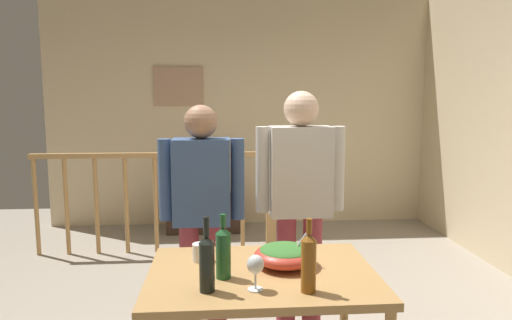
% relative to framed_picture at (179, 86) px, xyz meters
% --- Properties ---
extents(back_wall, '(4.81, 0.10, 2.89)m').
position_rel_framed_picture_xyz_m(back_wall, '(0.77, 0.06, -0.30)').
color(back_wall, beige).
rests_on(back_wall, ground_plane).
extents(framed_picture, '(0.60, 0.03, 0.48)m').
position_rel_framed_picture_xyz_m(framed_picture, '(0.00, 0.00, 0.00)').
color(framed_picture, tan).
extents(stair_railing, '(2.50, 0.10, 1.10)m').
position_rel_framed_picture_xyz_m(stair_railing, '(0.19, -1.06, -1.11)').
color(stair_railing, '#B2844C').
rests_on(stair_railing, ground_plane).
extents(tv_console, '(0.90, 0.40, 0.42)m').
position_rel_framed_picture_xyz_m(tv_console, '(0.31, -0.29, -1.54)').
color(tv_console, '#38281E').
rests_on(tv_console, ground_plane).
extents(flat_screen_tv, '(0.61, 0.12, 0.43)m').
position_rel_framed_picture_xyz_m(flat_screen_tv, '(0.31, -0.32, -1.07)').
color(flat_screen_tv, black).
rests_on(flat_screen_tv, tv_console).
extents(serving_table, '(1.14, 0.81, 0.76)m').
position_rel_framed_picture_xyz_m(serving_table, '(0.71, -3.63, -1.07)').
color(serving_table, '#B2844C').
rests_on(serving_table, ground_plane).
extents(salad_bowl, '(0.32, 0.32, 0.19)m').
position_rel_framed_picture_xyz_m(salad_bowl, '(0.83, -3.56, -0.93)').
color(salad_bowl, '#CC3D2D').
rests_on(salad_bowl, serving_table).
extents(wine_glass, '(0.08, 0.08, 0.16)m').
position_rel_framed_picture_xyz_m(wine_glass, '(0.66, -3.85, -0.87)').
color(wine_glass, silver).
rests_on(wine_glass, serving_table).
extents(wine_bottle_amber, '(0.07, 0.07, 0.34)m').
position_rel_framed_picture_xyz_m(wine_bottle_amber, '(0.89, -3.89, -0.85)').
color(wine_bottle_amber, brown).
rests_on(wine_bottle_amber, serving_table).
extents(wine_bottle_green, '(0.07, 0.07, 0.31)m').
position_rel_framed_picture_xyz_m(wine_bottle_green, '(0.51, -3.69, -0.86)').
color(wine_bottle_green, '#1E5628').
rests_on(wine_bottle_green, serving_table).
extents(wine_bottle_dark, '(0.07, 0.07, 0.34)m').
position_rel_framed_picture_xyz_m(wine_bottle_dark, '(0.44, -3.85, -0.85)').
color(wine_bottle_dark, black).
rests_on(wine_bottle_dark, serving_table).
extents(mug_white, '(0.12, 0.08, 0.09)m').
position_rel_framed_picture_xyz_m(mug_white, '(0.39, -3.45, -0.94)').
color(mug_white, white).
rests_on(mug_white, serving_table).
extents(person_standing_left, '(0.56, 0.23, 1.57)m').
position_rel_framed_picture_xyz_m(person_standing_left, '(0.38, -2.84, -0.83)').
color(person_standing_left, '#9E3842').
rests_on(person_standing_left, ground_plane).
extents(person_standing_right, '(0.60, 0.23, 1.66)m').
position_rel_framed_picture_xyz_m(person_standing_right, '(1.03, -2.84, -0.76)').
color(person_standing_right, '#9E3842').
rests_on(person_standing_right, ground_plane).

